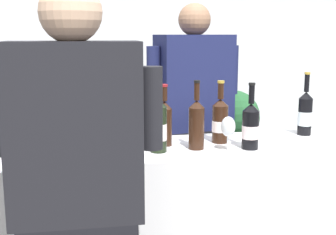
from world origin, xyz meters
TOP-DOWN VIEW (x-y plane):
  - wall_back at (0.00, 2.60)m, footprint 8.00×0.10m
  - counter at (0.00, 0.00)m, footprint 1.84×0.50m
  - wine_bottle_0 at (-0.09, 0.05)m, footprint 0.08×0.08m
  - wine_bottle_1 at (-0.35, -0.13)m, footprint 0.08×0.08m
  - wine_bottle_2 at (-0.14, -0.07)m, footprint 0.08×0.08m
  - wine_bottle_3 at (-0.20, 0.09)m, footprint 0.08×0.08m
  - wine_bottle_4 at (0.72, 0.12)m, footprint 0.08×0.08m
  - wine_bottle_5 at (-0.27, -0.01)m, footprint 0.07×0.07m
  - wine_bottle_6 at (0.05, -0.05)m, footprint 0.08×0.08m
  - wine_bottle_7 at (0.30, -0.11)m, footprint 0.08×0.08m
  - wine_bottle_8 at (0.20, 0.04)m, footprint 0.08×0.08m
  - wine_glass at (0.19, -0.12)m, footprint 0.07×0.07m
  - ice_bucket at (-0.60, 0.11)m, footprint 0.24×0.24m
  - person_server at (0.22, 0.60)m, footprint 0.61×0.31m
  - person_guest at (-0.52, -0.54)m, footprint 0.61×0.26m
  - potted_shrub at (0.52, 0.92)m, footprint 0.54×0.49m

SIDE VIEW (x-z plane):
  - counter at x=0.00m, z-range 0.00..0.94m
  - potted_shrub at x=0.52m, z-range 0.15..1.34m
  - person_guest at x=-0.52m, z-range -0.02..1.64m
  - person_server at x=0.22m, z-range -0.02..1.65m
  - wine_glass at x=0.19m, z-range 0.97..1.14m
  - wine_bottle_7 at x=0.30m, z-range 0.89..1.22m
  - ice_bucket at x=-0.60m, z-range 0.94..1.17m
  - wine_bottle_8 at x=0.20m, z-range 0.90..1.22m
  - wine_bottle_1 at x=-0.35m, z-range 0.90..1.22m
  - wine_bottle_4 at x=0.72m, z-range 0.89..1.24m
  - wine_bottle_3 at x=-0.20m, z-range 0.91..1.22m
  - wine_bottle_0 at x=-0.09m, z-range 0.91..1.22m
  - wine_bottle_2 at x=-0.14m, z-range 0.90..1.24m
  - wine_bottle_6 at x=0.05m, z-range 0.90..1.24m
  - wine_bottle_5 at x=-0.27m, z-range 0.91..1.23m
  - wall_back at x=0.00m, z-range 0.00..2.80m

